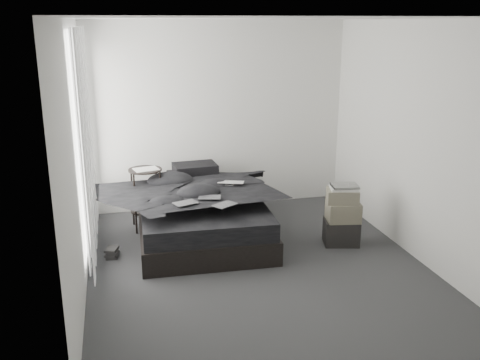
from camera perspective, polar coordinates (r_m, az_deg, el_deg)
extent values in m
cube|color=#343436|center=(5.93, 1.82, -9.12)|extent=(3.60, 4.20, 0.01)
cube|color=white|center=(5.35, 2.09, 16.86)|extent=(3.60, 4.20, 0.01)
cube|color=silver|center=(7.50, -2.33, 6.79)|extent=(3.60, 0.01, 2.60)
cube|color=silver|center=(3.60, 10.85, -4.37)|extent=(3.60, 0.01, 2.60)
cube|color=silver|center=(5.32, -17.10, 2.01)|extent=(0.01, 4.20, 2.60)
cube|color=silver|center=(6.21, 18.20, 3.93)|extent=(0.01, 4.20, 2.60)
cube|color=white|center=(6.19, -16.52, 4.49)|extent=(0.02, 2.00, 2.30)
cube|color=white|center=(6.20, -16.01, 3.89)|extent=(0.06, 2.12, 2.48)
cube|color=black|center=(6.63, -4.09, -5.04)|extent=(1.58, 2.05, 0.27)
cube|color=black|center=(6.54, -4.13, -3.07)|extent=(1.52, 1.99, 0.21)
imported|color=black|center=(6.43, -4.12, -1.34)|extent=(1.53, 1.76, 0.23)
cube|color=black|center=(7.22, -5.35, 0.24)|extent=(0.61, 0.43, 0.14)
cube|color=black|center=(7.17, -4.82, 1.23)|extent=(0.59, 0.43, 0.13)
imported|color=silver|center=(6.53, -1.05, 0.19)|extent=(0.37, 0.30, 0.03)
cube|color=black|center=(5.91, -5.85, -1.78)|extent=(0.29, 0.24, 0.01)
cube|color=black|center=(6.07, -3.27, -1.14)|extent=(0.28, 0.22, 0.01)
cube|color=black|center=(5.82, -1.63, -1.87)|extent=(0.30, 0.28, 0.01)
cylinder|color=black|center=(6.94, -9.94, -2.02)|extent=(0.45, 0.45, 0.78)
cube|color=white|center=(6.82, -10.00, 1.12)|extent=(0.34, 0.29, 0.02)
cube|color=black|center=(6.28, -13.51, -7.48)|extent=(0.15, 0.20, 0.12)
cube|color=black|center=(6.55, 10.74, -5.45)|extent=(0.47, 0.40, 0.30)
cube|color=#6A6654|center=(6.45, 10.95, -3.31)|extent=(0.42, 0.36, 0.23)
cube|color=#6A6654|center=(6.39, 10.88, -1.66)|extent=(0.43, 0.38, 0.16)
cube|color=silver|center=(6.37, 11.00, -0.85)|extent=(0.36, 0.31, 0.03)
cube|color=silver|center=(6.35, 11.11, -0.62)|extent=(0.33, 0.27, 0.03)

